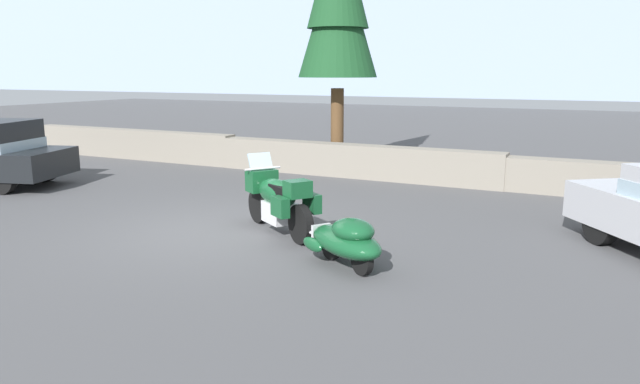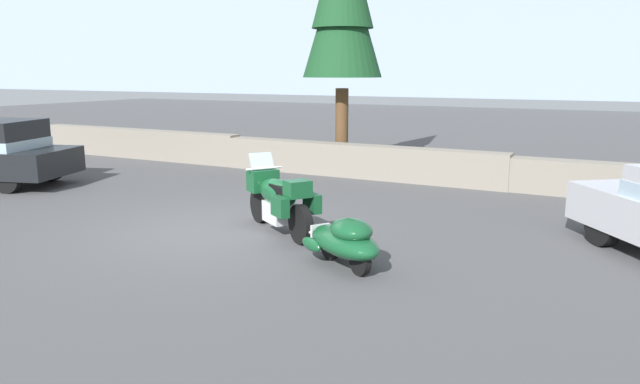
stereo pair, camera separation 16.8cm
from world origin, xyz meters
The scene contains 5 objects.
ground_plane centered at (0.00, 0.00, 0.00)m, with size 80.00×80.00×0.00m, color #4C4C4F.
stone_guard_wall centered at (-0.11, 6.26, 0.44)m, with size 24.00×0.60×0.95m.
distant_ridgeline centered at (0.00, 96.24, 8.00)m, with size 240.00×80.00×16.00m, color #8C9EB7.
touring_motorcycle centered at (1.05, 0.46, 0.62)m, with size 2.01×1.49×1.33m.
car_shaped_trailer centered at (2.90, -0.74, 0.41)m, with size 2.04×1.51×0.76m.
Camera 2 is at (6.40, -8.23, 2.79)m, focal length 33.29 mm.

